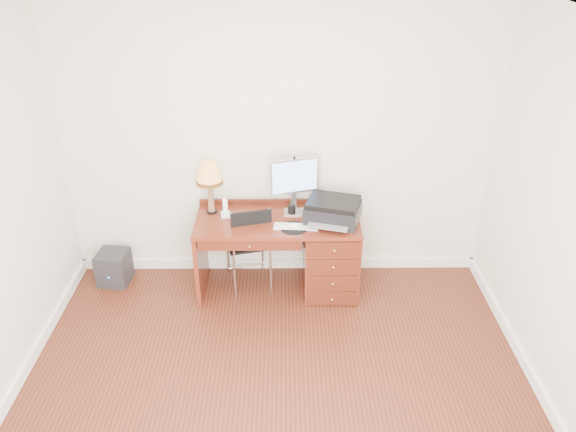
{
  "coord_description": "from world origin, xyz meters",
  "views": [
    {
      "loc": [
        0.06,
        -3.1,
        3.23
      ],
      "look_at": [
        0.1,
        1.2,
        0.9
      ],
      "focal_mm": 35.0,
      "sensor_mm": 36.0,
      "label": 1
    }
  ],
  "objects_px": {
    "chair": "(247,238)",
    "equipment_box": "(114,267)",
    "printer": "(333,211)",
    "phone": "(225,211)",
    "monitor": "(295,179)",
    "leg_lamp": "(209,176)",
    "desk": "(312,250)"
  },
  "relations": [
    {
      "from": "phone",
      "to": "desk",
      "type": "bearing_deg",
      "value": -13.33
    },
    {
      "from": "equipment_box",
      "to": "phone",
      "type": "bearing_deg",
      "value": 4.96
    },
    {
      "from": "chair",
      "to": "desk",
      "type": "bearing_deg",
      "value": -17.48
    },
    {
      "from": "monitor",
      "to": "leg_lamp",
      "type": "height_order",
      "value": "monitor"
    },
    {
      "from": "monitor",
      "to": "leg_lamp",
      "type": "bearing_deg",
      "value": 163.56
    },
    {
      "from": "leg_lamp",
      "to": "phone",
      "type": "distance_m",
      "value": 0.36
    },
    {
      "from": "chair",
      "to": "equipment_box",
      "type": "xyz_separation_m",
      "value": [
        -1.32,
        0.07,
        -0.37
      ]
    },
    {
      "from": "desk",
      "to": "monitor",
      "type": "relative_size",
      "value": 2.82
    },
    {
      "from": "printer",
      "to": "equipment_box",
      "type": "bearing_deg",
      "value": -167.28
    },
    {
      "from": "monitor",
      "to": "phone",
      "type": "height_order",
      "value": "monitor"
    },
    {
      "from": "desk",
      "to": "monitor",
      "type": "bearing_deg",
      "value": 135.86
    },
    {
      "from": "desk",
      "to": "leg_lamp",
      "type": "height_order",
      "value": "leg_lamp"
    },
    {
      "from": "printer",
      "to": "desk",
      "type": "bearing_deg",
      "value": -173.29
    },
    {
      "from": "phone",
      "to": "monitor",
      "type": "bearing_deg",
      "value": -0.77
    },
    {
      "from": "monitor",
      "to": "chair",
      "type": "xyz_separation_m",
      "value": [
        -0.45,
        -0.12,
        -0.55
      ]
    },
    {
      "from": "desk",
      "to": "printer",
      "type": "distance_m",
      "value": 0.48
    },
    {
      "from": "chair",
      "to": "equipment_box",
      "type": "distance_m",
      "value": 1.38
    },
    {
      "from": "desk",
      "to": "equipment_box",
      "type": "distance_m",
      "value": 1.95
    },
    {
      "from": "phone",
      "to": "chair",
      "type": "relative_size",
      "value": 0.2
    },
    {
      "from": "monitor",
      "to": "equipment_box",
      "type": "relative_size",
      "value": 1.62
    },
    {
      "from": "monitor",
      "to": "equipment_box",
      "type": "bearing_deg",
      "value": 164.43
    },
    {
      "from": "monitor",
      "to": "equipment_box",
      "type": "distance_m",
      "value": 2.0
    },
    {
      "from": "desk",
      "to": "equipment_box",
      "type": "bearing_deg",
      "value": 177.15
    },
    {
      "from": "phone",
      "to": "equipment_box",
      "type": "bearing_deg",
      "value": 169.01
    },
    {
      "from": "printer",
      "to": "chair",
      "type": "height_order",
      "value": "printer"
    },
    {
      "from": "leg_lamp",
      "to": "chair",
      "type": "bearing_deg",
      "value": -18.51
    },
    {
      "from": "monitor",
      "to": "leg_lamp",
      "type": "distance_m",
      "value": 0.78
    },
    {
      "from": "printer",
      "to": "phone",
      "type": "bearing_deg",
      "value": -169.04
    },
    {
      "from": "monitor",
      "to": "leg_lamp",
      "type": "relative_size",
      "value": 1.05
    },
    {
      "from": "leg_lamp",
      "to": "equipment_box",
      "type": "distance_m",
      "value": 1.38
    },
    {
      "from": "monitor",
      "to": "chair",
      "type": "distance_m",
      "value": 0.72
    },
    {
      "from": "leg_lamp",
      "to": "equipment_box",
      "type": "bearing_deg",
      "value": -177.46
    }
  ]
}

